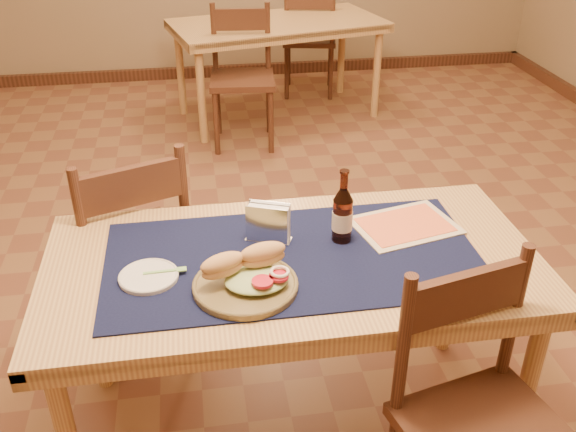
{
  "coord_description": "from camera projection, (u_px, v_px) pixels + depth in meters",
  "views": [
    {
      "loc": [
        -0.29,
        -2.5,
        1.91
      ],
      "look_at": [
        0.0,
        -0.7,
        0.85
      ],
      "focal_mm": 40.0,
      "sensor_mm": 36.0,
      "label": 1
    }
  ],
  "objects": [
    {
      "name": "napkin_holder",
      "position": [
        268.0,
        224.0,
        2.13
      ],
      "size": [
        0.16,
        0.11,
        0.13
      ],
      "color": "silver",
      "rests_on": "placemat"
    },
    {
      "name": "chair_main_near",
      "position": [
        483.0,
        423.0,
        1.81
      ],
      "size": [
        0.53,
        0.53,
        0.95
      ],
      "color": "#49291A",
      "rests_on": "ground"
    },
    {
      "name": "main_table",
      "position": [
        293.0,
        279.0,
        2.11
      ],
      "size": [
        1.6,
        0.8,
        0.75
      ],
      "color": "tan",
      "rests_on": "ground"
    },
    {
      "name": "menu_card",
      "position": [
        405.0,
        225.0,
        2.23
      ],
      "size": [
        0.39,
        0.32,
        0.01
      ],
      "color": "beige",
      "rests_on": "placemat"
    },
    {
      "name": "side_plate",
      "position": [
        149.0,
        276.0,
        1.96
      ],
      "size": [
        0.18,
        0.18,
        0.02
      ],
      "color": "silver",
      "rests_on": "placemat"
    },
    {
      "name": "fork",
      "position": [
        169.0,
        271.0,
        1.97
      ],
      "size": [
        0.13,
        0.02,
        0.0
      ],
      "color": "#82C26A",
      "rests_on": "side_plate"
    },
    {
      "name": "sandwich_plate",
      "position": [
        248.0,
        278.0,
        1.91
      ],
      "size": [
        0.32,
        0.32,
        0.12
      ],
      "color": "brown",
      "rests_on": "placemat"
    },
    {
      "name": "baseboard",
      "position": [
        265.0,
        287.0,
        3.11
      ],
      "size": [
        6.0,
        7.0,
        0.1
      ],
      "color": "#49291A",
      "rests_on": "ground"
    },
    {
      "name": "beer_bottle",
      "position": [
        342.0,
        215.0,
        2.11
      ],
      "size": [
        0.07,
        0.07,
        0.26
      ],
      "color": "#3F160B",
      "rests_on": "placemat"
    },
    {
      "name": "chair_back_far",
      "position": [
        309.0,
        38.0,
        5.43
      ],
      "size": [
        0.52,
        0.52,
        0.95
      ],
      "color": "#49291A",
      "rests_on": "ground"
    },
    {
      "name": "chair_main_far",
      "position": [
        130.0,
        247.0,
        2.58
      ],
      "size": [
        0.58,
        0.58,
        0.97
      ],
      "color": "#49291A",
      "rests_on": "ground"
    },
    {
      "name": "back_table",
      "position": [
        278.0,
        32.0,
        4.89
      ],
      "size": [
        1.71,
        1.12,
        0.75
      ],
      "color": "tan",
      "rests_on": "ground"
    },
    {
      "name": "placemat",
      "position": [
        293.0,
        257.0,
        2.07
      ],
      "size": [
        1.2,
        0.6,
        0.01
      ],
      "primitive_type": "cube",
      "color": "black",
      "rests_on": "main_table"
    },
    {
      "name": "chair_back_near",
      "position": [
        242.0,
        75.0,
        4.53
      ],
      "size": [
        0.48,
        0.48,
        0.96
      ],
      "color": "#49291A",
      "rests_on": "ground"
    }
  ]
}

